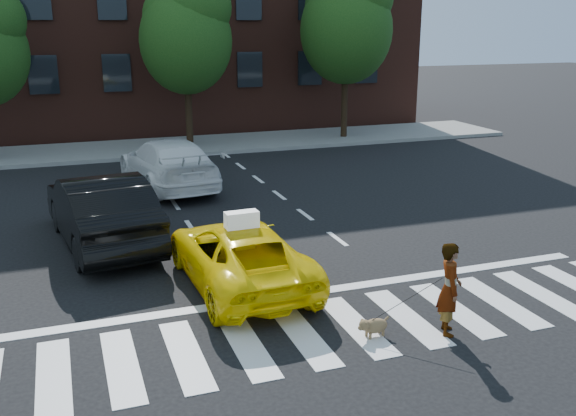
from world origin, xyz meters
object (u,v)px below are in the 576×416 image
(tree_mid, at_px, (186,29))
(white_suv, at_px, (168,163))
(woman, at_px, (450,289))
(dog, at_px, (373,326))
(taxi, at_px, (240,255))
(black_sedan, at_px, (101,210))
(tree_right, at_px, (347,18))

(tree_mid, distance_m, white_suv, 7.51)
(woman, bearing_deg, white_suv, 36.71)
(white_suv, xyz_separation_m, dog, (1.48, -11.46, -0.57))
(taxi, distance_m, black_sedan, 4.22)
(black_sedan, height_order, woman, black_sedan)
(black_sedan, distance_m, dog, 7.54)
(tree_mid, xyz_separation_m, taxi, (-1.93, -14.50, -4.22))
(taxi, distance_m, dog, 3.34)
(woman, height_order, dog, woman)
(tree_right, relative_size, taxi, 1.69)
(tree_mid, bearing_deg, white_suv, -107.86)
(tree_right, bearing_deg, woman, -109.22)
(woman, bearing_deg, black_sedan, 61.19)
(tree_right, relative_size, woman, 4.75)
(tree_right, height_order, white_suv, tree_right)
(tree_mid, xyz_separation_m, tree_right, (7.00, -0.00, 0.41))
(black_sedan, bearing_deg, woman, 120.02)
(tree_mid, distance_m, woman, 18.21)
(woman, bearing_deg, dog, 101.33)
(black_sedan, distance_m, white_suv, 5.59)
(woman, relative_size, dog, 2.57)
(tree_mid, relative_size, woman, 4.38)
(tree_right, bearing_deg, black_sedan, -135.79)
(tree_mid, bearing_deg, taxi, -97.60)
(black_sedan, relative_size, woman, 3.21)
(tree_mid, height_order, white_suv, tree_mid)
(black_sedan, relative_size, dog, 8.26)
(tree_right, height_order, woman, tree_right)
(white_suv, bearing_deg, dog, 90.46)
(taxi, distance_m, woman, 4.25)
(black_sedan, relative_size, white_suv, 0.97)
(taxi, bearing_deg, woman, 128.14)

